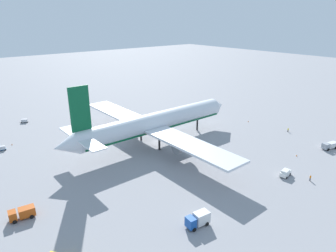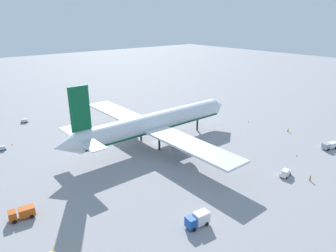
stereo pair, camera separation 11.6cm
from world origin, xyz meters
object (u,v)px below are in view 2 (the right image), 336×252
service_truck_0 (22,213)px  traffic_cone_2 (12,144)px  airliner (153,123)px  ground_worker_1 (310,178)px  traffic_cone_0 (189,110)px  baggage_cart_0 (75,113)px  service_van (285,173)px  baggage_cart_1 (25,121)px  service_truck_2 (330,145)px  ground_worker_0 (288,130)px  service_truck_3 (198,219)px  baggage_cart_2 (2,148)px  traffic_cone_1 (297,155)px  traffic_cone_3 (248,121)px

service_truck_0 → traffic_cone_2: size_ratio=10.34×
airliner → traffic_cone_2: airliner is taller
ground_worker_1 → traffic_cone_0: ground_worker_1 is taller
airliner → baggage_cart_0: airliner is taller
service_van → baggage_cart_1: service_van is taller
service_truck_2 → ground_worker_0: (4.02, 17.70, -0.48)m
traffic_cone_0 → service_van: bearing=-109.6°
service_truck_0 → traffic_cone_0: bearing=23.4°
ground_worker_1 → traffic_cone_0: (20.04, 70.20, -0.59)m
service_truck_3 → baggage_cart_2: size_ratio=1.90×
baggage_cart_0 → traffic_cone_1: baggage_cart_0 is taller
service_truck_3 → traffic_cone_3: bearing=28.2°
ground_worker_0 → service_van: bearing=-151.2°
service_truck_3 → baggage_cart_2: service_truck_3 is taller
service_truck_0 → service_truck_3: (28.61, -26.80, 0.24)m
service_truck_2 → service_van: service_truck_2 is taller
baggage_cart_2 → traffic_cone_1: bearing=-42.3°
airliner → baggage_cart_2: (-43.10, 28.31, -6.88)m
baggage_cart_2 → ground_worker_1: size_ratio=1.73×
airliner → service_truck_3: 46.76m
traffic_cone_3 → service_van: bearing=-131.1°
ground_worker_0 → baggage_cart_1: bearing=134.6°
traffic_cone_2 → service_truck_0: bearing=-100.7°
ground_worker_0 → traffic_cone_1: bearing=-143.3°
service_truck_2 → baggage_cart_2: (-86.99, 70.27, -0.48)m
traffic_cone_2 → traffic_cone_3: same height
service_van → ground_worker_1: 6.46m
traffic_cone_1 → traffic_cone_2: bearing=135.1°
airliner → service_van: (14.92, -42.41, -6.66)m
baggage_cart_2 → traffic_cone_0: size_ratio=5.36×
service_truck_2 → baggage_cart_1: service_truck_2 is taller
service_truck_3 → traffic_cone_1: service_truck_3 is taller
service_truck_3 → traffic_cone_0: (57.45, 64.02, -1.37)m
baggage_cart_2 → traffic_cone_3: 95.60m
baggage_cart_0 → ground_worker_0: ground_worker_0 is taller
baggage_cart_1 → ground_worker_1: 112.11m
service_truck_3 → baggage_cart_2: bearing=108.5°
service_truck_0 → traffic_cone_3: (93.93, 8.16, -1.14)m
service_truck_0 → baggage_cart_1: size_ratio=1.65×
baggage_cart_0 → service_truck_2: bearing=-60.8°
service_van → service_truck_2: bearing=0.9°
baggage_cart_0 → traffic_cone_2: 37.16m
ground_worker_1 → traffic_cone_1: 15.78m
airliner → baggage_cart_0: bearing=98.8°
airliner → traffic_cone_0: airliner is taller
traffic_cone_1 → airliner: bearing=128.1°
service_truck_0 → service_truck_3: bearing=-43.1°
service_truck_2 → airliner: bearing=136.3°
airliner → traffic_cone_2: bearing=141.9°
service_truck_3 → ground_worker_1: bearing=-9.4°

